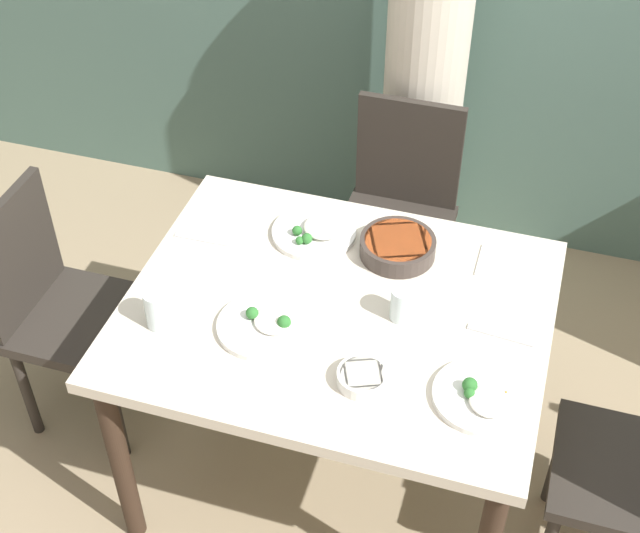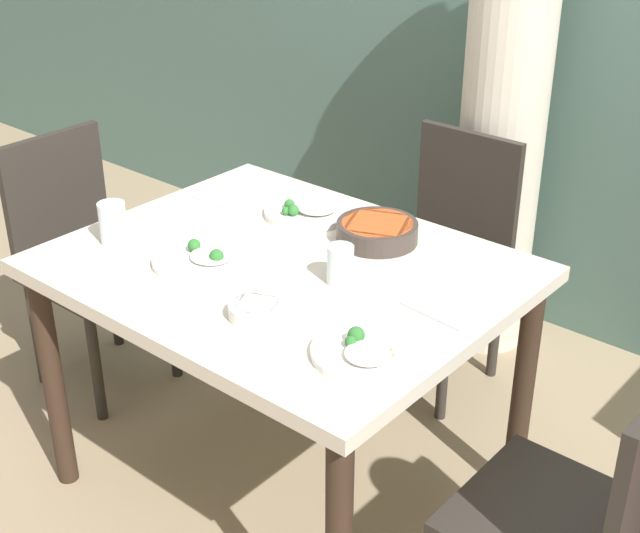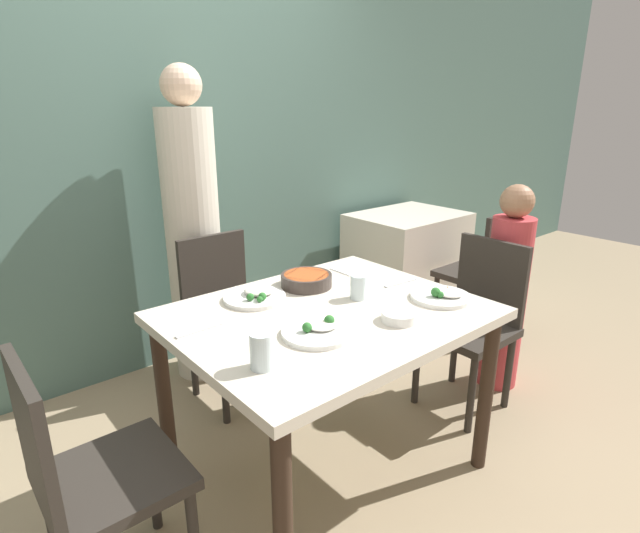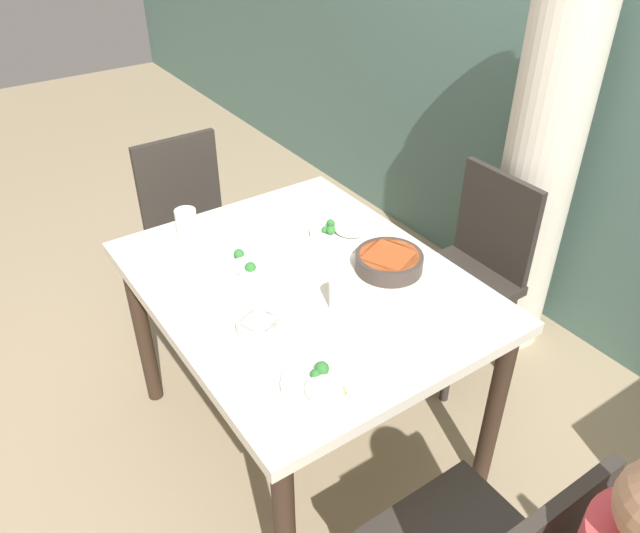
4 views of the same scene
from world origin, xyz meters
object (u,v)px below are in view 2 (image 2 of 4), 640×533
Objects in this scene: chair_child_spot at (583,520)px; bowl_curry at (377,231)px; glass_water_tall at (340,265)px; chair_adult_spot at (445,252)px; person_adult at (502,135)px; plate_rice_adult at (203,258)px.

chair_child_spot is 0.94m from bowl_curry.
glass_water_tall is (-0.74, 0.09, 0.32)m from chair_child_spot.
chair_adult_spot is at bearing -133.87° from chair_child_spot.
chair_adult_spot is 8.57× the size of glass_water_tall.
person_adult is 1.27m from plate_rice_adult.
plate_rice_adult is at bearing -99.88° from chair_adult_spot.
chair_adult_spot is 1.00m from plate_rice_adult.
person_adult reaches higher than bowl_curry.
glass_water_tall reaches higher than plate_rice_adult.
chair_child_spot is at bearing -7.27° from glass_water_tall.
chair_child_spot is at bearing -52.63° from person_adult.
chair_adult_spot is at bearing 102.75° from glass_water_tall.
chair_child_spot is 1.55m from person_adult.
bowl_curry is (-0.82, 0.35, 0.30)m from chair_child_spot.
plate_rice_adult is 2.49× the size of glass_water_tall.
chair_adult_spot is at bearing 101.10° from bowl_curry.
chair_child_spot is at bearing -43.87° from chair_adult_spot.
plate_rice_adult is (-0.27, -0.40, -0.02)m from bowl_curry.
chair_adult_spot is 3.45× the size of plate_rice_adult.
person_adult is at bearing 99.15° from glass_water_tall.
glass_water_tall is (0.18, -1.11, -0.01)m from person_adult.
person_adult is 16.87× the size of glass_water_tall.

